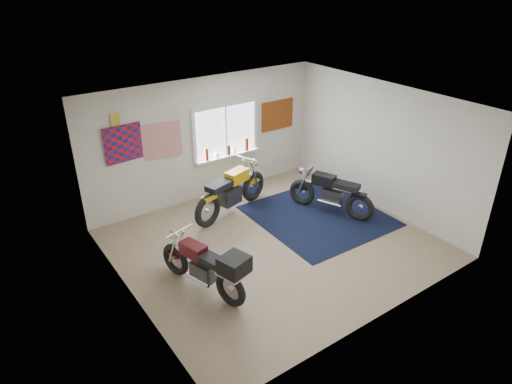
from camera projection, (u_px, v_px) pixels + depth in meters
ground at (274, 244)px, 8.66m from camera, size 5.50×5.50×0.00m
room_shell at (275, 164)px, 7.92m from camera, size 5.50×5.50×5.50m
navy_rug at (318, 216)px, 9.60m from camera, size 2.56×2.66×0.01m
window_assembly at (226, 134)px, 10.10m from camera, size 1.66×0.17×1.26m
oil_bottles at (231, 149)px, 10.24m from camera, size 1.12×0.09×0.30m
flag_display at (115, 120)px, 8.52m from camera, size 1.60×0.10×1.17m
triumph_poster at (277, 115)px, 10.77m from camera, size 0.90×0.03×0.70m
yellow_triumph at (231, 192)px, 9.54m from camera, size 2.08×0.83×1.07m
black_chrome_bike at (331, 194)px, 9.57m from camera, size 0.90×1.81×0.98m
maroon_tourer at (208, 267)px, 7.18m from camera, size 0.84×1.83×0.94m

